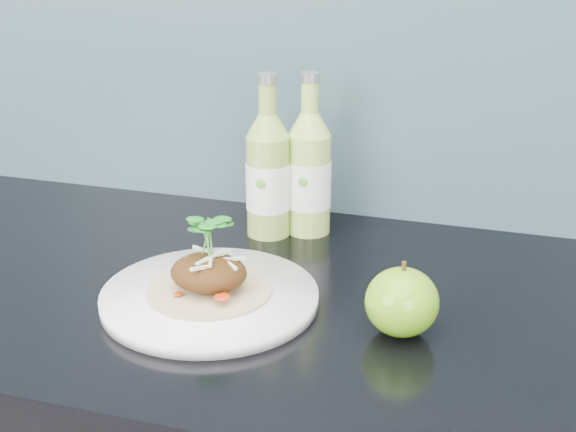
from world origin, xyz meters
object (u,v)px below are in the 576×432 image
dinner_plate (210,297)px  green_apple (402,302)px  cider_bottle_left (268,175)px  cider_bottle_right (309,173)px

dinner_plate → green_apple: 0.23m
green_apple → dinner_plate: bearing=179.3°
cider_bottle_left → cider_bottle_right: same height
dinner_plate → cider_bottle_right: 0.27m
cider_bottle_right → cider_bottle_left: bearing=-134.4°
dinner_plate → cider_bottle_right: size_ratio=1.14×
cider_bottle_left → cider_bottle_right: 0.06m
green_apple → cider_bottle_right: 0.32m
green_apple → cider_bottle_left: cider_bottle_left is taller
green_apple → cider_bottle_right: size_ratio=0.42×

